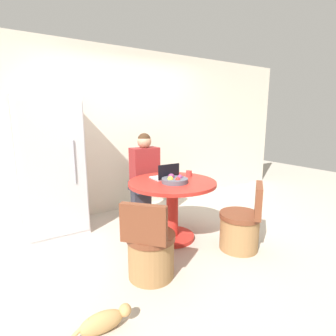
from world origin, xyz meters
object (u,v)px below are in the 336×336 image
object	(u,v)px
person_seated	(144,173)
chair_near_right_corner	(241,228)
dining_table	(172,199)
fruit_bowl	(175,180)
refrigerator	(51,167)
cat	(104,321)
chair_near_left_corner	(150,252)
laptop	(165,176)

from	to	relation	value
person_seated	chair_near_right_corner	bearing A→B (deg)	110.73
dining_table	person_seated	xyz separation A→B (m)	(-0.00, 0.76, 0.19)
chair_near_right_corner	fruit_bowl	distance (m)	0.96
refrigerator	cat	world-z (taller)	refrigerator
cat	chair_near_left_corner	bearing A→B (deg)	36.11
refrigerator	chair_near_right_corner	distance (m)	2.52
dining_table	cat	bearing A→B (deg)	-141.96
chair_near_right_corner	refrigerator	bearing A→B (deg)	-83.40
refrigerator	fruit_bowl	bearing A→B (deg)	-43.24
person_seated	fruit_bowl	distance (m)	0.84
dining_table	chair_near_right_corner	xyz separation A→B (m)	(0.53, -0.66, -0.26)
laptop	cat	size ratio (longest dim) A/B	0.70
refrigerator	chair_near_right_corner	xyz separation A→B (m)	(1.75, -1.70, -0.63)
chair_near_right_corner	person_seated	size ratio (longest dim) A/B	0.61
chair_near_right_corner	fruit_bowl	bearing A→B (deg)	-85.55
laptop	refrigerator	bearing A→B (deg)	-36.19
fruit_bowl	cat	distance (m)	1.67
chair_near_left_corner	person_seated	bearing A→B (deg)	-67.14
laptop	fruit_bowl	bearing A→B (deg)	86.08
fruit_bowl	cat	xyz separation A→B (m)	(-1.22, -0.89, -0.71)
refrigerator	dining_table	size ratio (longest dim) A/B	1.65
person_seated	laptop	xyz separation A→B (m)	(0.00, -0.60, 0.08)
person_seated	laptop	distance (m)	0.61
chair_near_right_corner	person_seated	bearing A→B (deg)	-108.38
chair_near_left_corner	fruit_bowl	xyz separation A→B (m)	(0.61, 0.49, 0.53)
fruit_bowl	cat	bearing A→B (deg)	-143.84
chair_near_right_corner	person_seated	xyz separation A→B (m)	(-0.54, 1.42, 0.45)
dining_table	chair_near_left_corner	world-z (taller)	chair_near_left_corner
chair_near_left_corner	dining_table	bearing A→B (deg)	-90.00
refrigerator	chair_near_left_corner	xyz separation A→B (m)	(0.58, -1.61, -0.63)
person_seated	cat	distance (m)	2.22
chair_near_right_corner	laptop	distance (m)	1.11
fruit_bowl	chair_near_right_corner	bearing A→B (deg)	-46.44
chair_near_left_corner	chair_near_right_corner	size ratio (longest dim) A/B	1.00
laptop	fruit_bowl	xyz separation A→B (m)	(-0.02, -0.24, -0.01)
dining_table	chair_near_left_corner	distance (m)	0.89
cat	fruit_bowl	bearing A→B (deg)	38.79
laptop	fruit_bowl	world-z (taller)	laptop
chair_near_left_corner	person_seated	distance (m)	1.54
chair_near_left_corner	person_seated	xyz separation A→B (m)	(0.63, 1.33, 0.45)
dining_table	person_seated	distance (m)	0.79
person_seated	cat	xyz separation A→B (m)	(-1.23, -1.73, -0.63)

